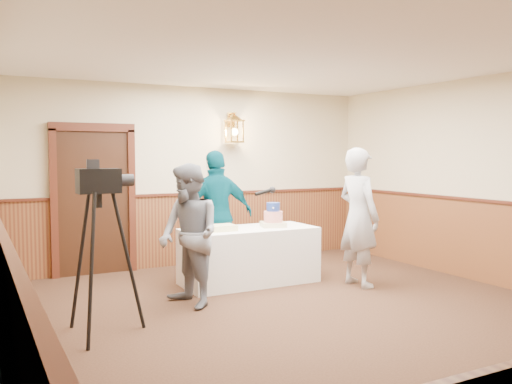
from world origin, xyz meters
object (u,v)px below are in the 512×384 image
at_px(tiered_cake, 273,217).
at_px(tv_camera_rig, 100,261).
at_px(display_table, 249,256).
at_px(sheet_cake_yellow, 221,228).
at_px(sheet_cake_green, 205,228).
at_px(interviewer, 189,235).
at_px(baker, 359,217).
at_px(assistant_p, 217,215).

relative_size(tiered_cake, tv_camera_rig, 0.25).
xyz_separation_m(display_table, sheet_cake_yellow, (-0.44, -0.06, 0.41)).
bearing_deg(sheet_cake_green, display_table, -6.28).
distance_m(sheet_cake_green, interviewer, 0.92).
height_order(sheet_cake_green, baker, baker).
height_order(sheet_cake_yellow, tv_camera_rig, tv_camera_rig).
height_order(sheet_cake_yellow, interviewer, interviewer).
height_order(interviewer, tv_camera_rig, interviewer).
bearing_deg(display_table, sheet_cake_yellow, -172.42).
bearing_deg(baker, tv_camera_rig, 92.05).
height_order(interviewer, baker, baker).
bearing_deg(interviewer, tiered_cake, 103.06).
relative_size(sheet_cake_yellow, tv_camera_rig, 0.23).
relative_size(interviewer, assistant_p, 0.91).
bearing_deg(display_table, tiered_cake, -5.50).
relative_size(sheet_cake_green, baker, 0.15).
height_order(display_table, tv_camera_rig, tv_camera_rig).
xyz_separation_m(interviewer, baker, (2.34, -0.11, 0.09)).
bearing_deg(sheet_cake_yellow, interviewer, -136.75).
height_order(sheet_cake_yellow, baker, baker).
height_order(sheet_cake_green, tv_camera_rig, tv_camera_rig).
xyz_separation_m(tiered_cake, sheet_cake_green, (-0.97, 0.10, -0.10)).
distance_m(sheet_cake_yellow, interviewer, 0.93).
xyz_separation_m(display_table, baker, (1.21, -0.81, 0.54)).
xyz_separation_m(display_table, sheet_cake_green, (-0.62, 0.07, 0.41)).
relative_size(display_table, sheet_cake_yellow, 4.84).
bearing_deg(assistant_p, interviewer, 55.71).
relative_size(display_table, sheet_cake_green, 6.57).
bearing_deg(tv_camera_rig, assistant_p, 38.57).
height_order(baker, assistant_p, baker).
bearing_deg(sheet_cake_green, sheet_cake_yellow, -35.91).
xyz_separation_m(tiered_cake, sheet_cake_yellow, (-0.80, -0.02, -0.09)).
bearing_deg(baker, interviewer, 82.61).
bearing_deg(sheet_cake_yellow, tv_camera_rig, -147.02).
bearing_deg(assistant_p, tv_camera_rig, 42.71).
height_order(display_table, sheet_cake_yellow, sheet_cake_yellow).
relative_size(tiered_cake, sheet_cake_green, 1.48).
relative_size(sheet_cake_green, interviewer, 0.17).
bearing_deg(display_table, assistant_p, 120.76).
bearing_deg(interviewer, assistant_p, 132.30).
relative_size(sheet_cake_yellow, assistant_p, 0.21).
bearing_deg(tiered_cake, sheet_cake_yellow, -178.21).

